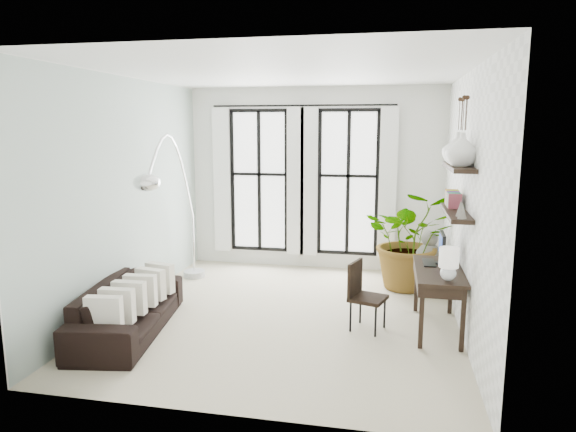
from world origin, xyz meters
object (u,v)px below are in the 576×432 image
(desk_chair, at_px, (362,291))
(buddha, at_px, (428,263))
(desk, at_px, (439,274))
(arc_lamp, at_px, (172,172))
(sofa, at_px, (128,308))
(plant, at_px, (411,239))

(desk_chair, bearing_deg, buddha, 82.44)
(desk, bearing_deg, arc_lamp, 172.93)
(sofa, height_order, desk_chair, desk_chair)
(desk_chair, relative_size, arc_lamp, 0.32)
(sofa, distance_m, desk, 3.85)
(plant, height_order, desk, plant)
(desk_chair, bearing_deg, desk, 23.82)
(plant, bearing_deg, sofa, -144.15)
(desk_chair, distance_m, buddha, 2.15)
(desk_chair, xyz_separation_m, arc_lamp, (-2.73, 0.54, 1.40))
(arc_lamp, bearing_deg, desk, -7.07)
(desk_chair, bearing_deg, sofa, -148.21)
(sofa, height_order, buddha, buddha)
(desk, distance_m, buddha, 1.88)
(sofa, relative_size, desk_chair, 2.44)
(arc_lamp, bearing_deg, plant, 20.83)
(sofa, distance_m, buddha, 4.58)
(arc_lamp, xyz_separation_m, buddha, (3.66, 1.39, -1.51))
(desk, relative_size, desk_chair, 1.55)
(plant, relative_size, desk, 1.18)
(desk_chair, bearing_deg, arc_lamp, -173.05)
(plant, bearing_deg, buddha, 20.70)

